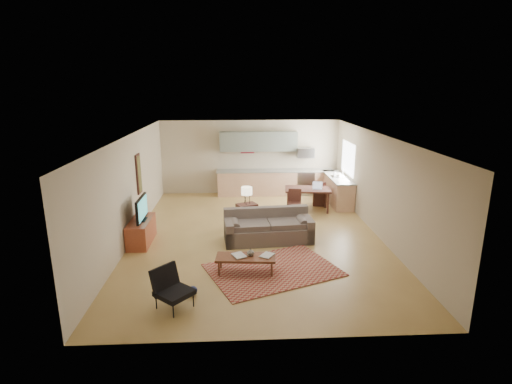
{
  "coord_description": "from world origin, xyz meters",
  "views": [
    {
      "loc": [
        -0.53,
        -10.02,
        3.95
      ],
      "look_at": [
        0.0,
        0.3,
        1.15
      ],
      "focal_mm": 28.0,
      "sensor_mm": 36.0,
      "label": 1
    }
  ],
  "objects": [
    {
      "name": "table_lamp",
      "position": [
        -0.23,
        0.89,
        0.9
      ],
      "size": [
        0.41,
        0.41,
        0.51
      ],
      "primitive_type": null,
      "rotation": [
        0.0,
        0.0,
        0.43
      ],
      "color": "beige",
      "rests_on": "console_table"
    },
    {
      "name": "laptop",
      "position": [
        2.04,
        2.11,
        0.84
      ],
      "size": [
        0.35,
        0.3,
        0.23
      ],
      "primitive_type": null,
      "rotation": [
        0.0,
        0.0,
        -0.24
      ],
      "color": "#A5A8AD",
      "rests_on": "dining_table"
    },
    {
      "name": "kitchen_counter_right",
      "position": [
        2.93,
        3.0,
        0.46
      ],
      "size": [
        0.64,
        2.26,
        0.92
      ],
      "primitive_type": null,
      "color": "tan",
      "rests_on": "ground"
    },
    {
      "name": "book_b",
      "position": [
        0.02,
        -2.06,
        0.39
      ],
      "size": [
        0.52,
        0.53,
        0.02
      ],
      "primitive_type": "imported",
      "rotation": [
        0.0,
        0.0,
        -0.57
      ],
      "color": "navy",
      "rests_on": "coffee_table"
    },
    {
      "name": "rug",
      "position": [
        0.25,
        -2.05,
        0.01
      ],
      "size": [
        3.2,
        2.75,
        0.02
      ],
      "primitive_type": "cube",
      "rotation": [
        0.0,
        0.0,
        0.39
      ],
      "color": "maroon",
      "rests_on": "floor"
    },
    {
      "name": "soap_bottle",
      "position": [
        2.83,
        3.05,
        1.02
      ],
      "size": [
        0.09,
        0.09,
        0.19
      ],
      "primitive_type": "imported",
      "rotation": [
        0.0,
        0.0,
        -0.02
      ],
      "color": "beige",
      "rests_on": "kitchen_counter_right"
    },
    {
      "name": "kitchen_counter_back",
      "position": [
        0.9,
        4.18,
        0.46
      ],
      "size": [
        4.26,
        0.64,
        0.92
      ],
      "primitive_type": null,
      "color": "tan",
      "rests_on": "ground"
    },
    {
      "name": "window_right",
      "position": [
        3.23,
        3.0,
        1.55
      ],
      "size": [
        0.02,
        1.4,
        1.05
      ],
      "primitive_type": "cube",
      "color": "white",
      "rests_on": "room"
    },
    {
      "name": "room",
      "position": [
        0.0,
        0.0,
        1.35
      ],
      "size": [
        9.0,
        9.0,
        9.0
      ],
      "color": "#AB8749",
      "rests_on": "ground"
    },
    {
      "name": "upper_cabinets",
      "position": [
        0.3,
        4.33,
        1.95
      ],
      "size": [
        2.8,
        0.34,
        0.7
      ],
      "primitive_type": "cube",
      "color": "slate",
      "rests_on": "room"
    },
    {
      "name": "dining_chair_near",
      "position": [
        1.26,
        1.64,
        0.42
      ],
      "size": [
        0.46,
        0.48,
        0.83
      ],
      "primitive_type": null,
      "rotation": [
        0.0,
        0.0,
        -0.17
      ],
      "color": "#3C1E19",
      "rests_on": "floor"
    },
    {
      "name": "tv",
      "position": [
        -2.93,
        -0.29,
        0.91
      ],
      "size": [
        0.1,
        1.01,
        0.61
      ],
      "primitive_type": null,
      "color": "black",
      "rests_on": "tv_credenza"
    },
    {
      "name": "kitchen_range",
      "position": [
        2.0,
        4.18,
        0.45
      ],
      "size": [
        0.62,
        0.62,
        0.9
      ],
      "primitive_type": "cube",
      "color": "#A5A8AD",
      "rests_on": "ground"
    },
    {
      "name": "vase",
      "position": [
        -0.24,
        -2.09,
        0.46
      ],
      "size": [
        0.22,
        0.22,
        0.16
      ],
      "primitive_type": "imported",
      "rotation": [
        0.0,
        0.0,
        0.2
      ],
      "color": "black",
      "rests_on": "coffee_table"
    },
    {
      "name": "dining_table",
      "position": [
        1.76,
        2.21,
        0.36
      ],
      "size": [
        1.52,
        0.98,
        0.73
      ],
      "primitive_type": null,
      "rotation": [
        0.0,
        0.0,
        -0.12
      ],
      "color": "#3C1E19",
      "rests_on": "floor"
    },
    {
      "name": "dining_chair_far",
      "position": [
        2.26,
        2.77,
        0.42
      ],
      "size": [
        0.46,
        0.48,
        0.84
      ],
      "primitive_type": null,
      "rotation": [
        0.0,
        0.0,
        2.99
      ],
      "color": "#3C1E19",
      "rests_on": "floor"
    },
    {
      "name": "console_table",
      "position": [
        -0.23,
        0.89,
        0.32
      ],
      "size": [
        0.65,
        0.56,
        0.64
      ],
      "primitive_type": null,
      "rotation": [
        0.0,
        0.0,
        0.42
      ],
      "color": "#3C1E19",
      "rests_on": "floor"
    },
    {
      "name": "sofa",
      "position": [
        0.28,
        -0.35,
        0.41
      ],
      "size": [
        2.43,
        1.22,
        0.82
      ],
      "primitive_type": null,
      "rotation": [
        0.0,
        0.0,
        0.09
      ],
      "color": "#5E524C",
      "rests_on": "floor"
    },
    {
      "name": "book_a",
      "position": [
        -0.6,
        -2.17,
        0.4
      ],
      "size": [
        0.49,
        0.51,
        0.03
      ],
      "primitive_type": "imported",
      "rotation": [
        0.0,
        0.0,
        0.43
      ],
      "color": "maroon",
      "rests_on": "coffee_table"
    },
    {
      "name": "wall_art_left",
      "position": [
        -3.21,
        0.9,
        1.55
      ],
      "size": [
        0.06,
        0.42,
        1.1
      ],
      "primitive_type": null,
      "color": "brown",
      "rests_on": "room"
    },
    {
      "name": "triptych",
      "position": [
        -0.1,
        4.47,
        1.75
      ],
      "size": [
        1.7,
        0.04,
        0.5
      ],
      "primitive_type": null,
      "color": "beige",
      "rests_on": "room"
    },
    {
      "name": "armchair",
      "position": [
        -1.67,
        -3.47,
        0.38
      ],
      "size": [
        0.93,
        0.93,
        0.75
      ],
      "primitive_type": null,
      "rotation": [
        0.0,
        0.0,
        0.85
      ],
      "color": "black",
      "rests_on": "floor"
    },
    {
      "name": "tv_credenza",
      "position": [
        -2.98,
        -0.29,
        0.3
      ],
      "size": [
        0.51,
        1.32,
        0.61
      ],
      "primitive_type": null,
      "color": "brown",
      "rests_on": "floor"
    },
    {
      "name": "kitchen_microwave",
      "position": [
        2.0,
        4.2,
        1.55
      ],
      "size": [
        0.62,
        0.4,
        0.35
      ],
      "primitive_type": "cube",
      "color": "#A5A8AD",
      "rests_on": "room"
    },
    {
      "name": "coffee_table",
      "position": [
        -0.35,
        -2.14,
        0.19
      ],
      "size": [
        1.32,
        0.61,
        0.39
      ],
      "primitive_type": null,
      "rotation": [
        0.0,
        0.0,
        -0.08
      ],
      "color": "#532816",
      "rests_on": "floor"
    }
  ]
}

